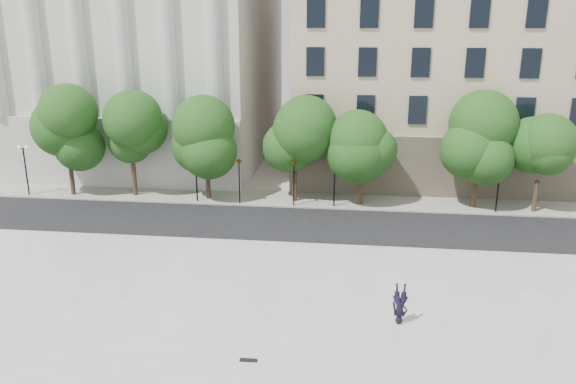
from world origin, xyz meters
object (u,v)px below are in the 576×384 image
object	(u,v)px
traffic_light_west	(239,158)
person_lying	(399,318)
skateboard	(248,360)
traffic_light_east	(294,161)

from	to	relation	value
traffic_light_west	person_lying	bearing A→B (deg)	-57.97
person_lying	skateboard	size ratio (longest dim) A/B	2.74
person_lying	skateboard	xyz separation A→B (m)	(-6.28, -3.77, -0.23)
person_lying	skateboard	world-z (taller)	person_lying
traffic_light_east	skateboard	distance (m)	21.51
person_lying	skateboard	bearing A→B (deg)	-146.49
traffic_light_west	traffic_light_east	bearing A→B (deg)	0.00
person_lying	traffic_light_east	bearing A→B (deg)	113.58
person_lying	skateboard	distance (m)	7.33
skateboard	traffic_light_west	bearing A→B (deg)	100.87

